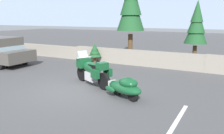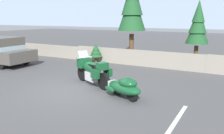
{
  "view_description": "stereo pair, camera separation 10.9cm",
  "coord_description": "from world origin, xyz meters",
  "px_view_note": "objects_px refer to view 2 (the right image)",
  "views": [
    {
      "loc": [
        5.3,
        -6.87,
        2.7
      ],
      "look_at": [
        1.15,
        0.86,
        0.85
      ],
      "focal_mm": 37.23,
      "sensor_mm": 36.0,
      "label": 1
    },
    {
      "loc": [
        5.4,
        -6.82,
        2.7
      ],
      "look_at": [
        1.15,
        0.86,
        0.85
      ],
      "focal_mm": 37.23,
      "sensor_mm": 36.0,
      "label": 2
    }
  ],
  "objects_px": {
    "pine_tree_far_right": "(198,24)",
    "car_shaped_trailer": "(124,87)",
    "touring_motorcycle": "(92,70)",
    "pine_tree_tall": "(132,2)"
  },
  "relations": [
    {
      "from": "car_shaped_trailer",
      "to": "pine_tree_far_right",
      "type": "bearing_deg",
      "value": 82.3
    },
    {
      "from": "pine_tree_tall",
      "to": "car_shaped_trailer",
      "type": "bearing_deg",
      "value": -67.43
    },
    {
      "from": "pine_tree_far_right",
      "to": "car_shaped_trailer",
      "type": "bearing_deg",
      "value": -97.7
    },
    {
      "from": "touring_motorcycle",
      "to": "pine_tree_far_right",
      "type": "bearing_deg",
      "value": 66.74
    },
    {
      "from": "car_shaped_trailer",
      "to": "pine_tree_tall",
      "type": "relative_size",
      "value": 0.37
    },
    {
      "from": "touring_motorcycle",
      "to": "pine_tree_far_right",
      "type": "distance_m",
      "value": 7.59
    },
    {
      "from": "car_shaped_trailer",
      "to": "pine_tree_far_right",
      "type": "distance_m",
      "value": 7.95
    },
    {
      "from": "touring_motorcycle",
      "to": "car_shaped_trailer",
      "type": "relative_size",
      "value": 1.0
    },
    {
      "from": "pine_tree_tall",
      "to": "touring_motorcycle",
      "type": "bearing_deg",
      "value": -80.41
    },
    {
      "from": "touring_motorcycle",
      "to": "car_shaped_trailer",
      "type": "height_order",
      "value": "touring_motorcycle"
    }
  ]
}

